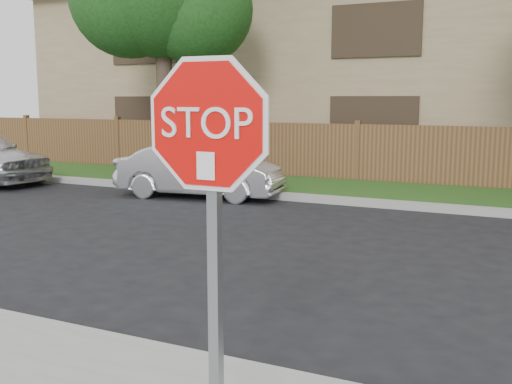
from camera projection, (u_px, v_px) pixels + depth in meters
The scene contains 3 objects.
far_curb at pixel (510, 213), 11.62m from camera, with size 70.00×0.30×0.15m, color gray.
stop_sign at pixel (210, 183), 3.25m from camera, with size 1.01×0.13×2.55m.
sedan_left at pixel (200, 170), 13.87m from camera, with size 1.34×3.83×1.26m, color silver.
Camera 1 is at (0.44, -4.28, 2.29)m, focal length 42.00 mm.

